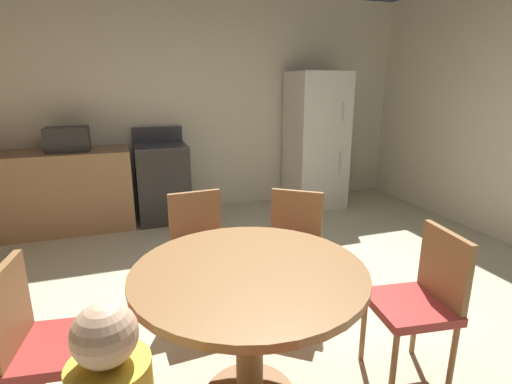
{
  "coord_description": "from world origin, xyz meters",
  "views": [
    {
      "loc": [
        -0.8,
        -2.04,
        1.62
      ],
      "look_at": [
        0.12,
        0.65,
        0.83
      ],
      "focal_mm": 27.45,
      "sensor_mm": 36.0,
      "label": 1
    }
  ],
  "objects_px": {
    "oven_range": "(162,182)",
    "dining_table": "(249,299)",
    "chair_east": "(422,296)",
    "microwave": "(68,139)",
    "chair_north": "(200,245)",
    "chair_west": "(42,339)",
    "refrigerator": "(316,141)",
    "chair_northeast": "(292,244)"
  },
  "relations": [
    {
      "from": "microwave",
      "to": "dining_table",
      "type": "xyz_separation_m",
      "value": [
        1.09,
        -3.05,
        -0.43
      ]
    },
    {
      "from": "chair_west",
      "to": "chair_northeast",
      "type": "height_order",
      "value": "same"
    },
    {
      "from": "oven_range",
      "to": "dining_table",
      "type": "bearing_deg",
      "value": -87.85
    },
    {
      "from": "chair_east",
      "to": "chair_north",
      "type": "bearing_deg",
      "value": -39.23
    },
    {
      "from": "oven_range",
      "to": "refrigerator",
      "type": "bearing_deg",
      "value": -1.53
    },
    {
      "from": "microwave",
      "to": "chair_west",
      "type": "xyz_separation_m",
      "value": [
        0.15,
        -2.92,
        -0.53
      ]
    },
    {
      "from": "microwave",
      "to": "chair_northeast",
      "type": "relative_size",
      "value": 0.51
    },
    {
      "from": "dining_table",
      "to": "chair_east",
      "type": "bearing_deg",
      "value": -7.69
    },
    {
      "from": "oven_range",
      "to": "microwave",
      "type": "relative_size",
      "value": 2.5
    },
    {
      "from": "refrigerator",
      "to": "chair_west",
      "type": "distance_m",
      "value": 4.06
    },
    {
      "from": "chair_north",
      "to": "chair_northeast",
      "type": "xyz_separation_m",
      "value": [
        0.64,
        -0.19,
        0.0
      ]
    },
    {
      "from": "refrigerator",
      "to": "dining_table",
      "type": "xyz_separation_m",
      "value": [
        -1.89,
        -3.0,
        -0.28
      ]
    },
    {
      "from": "oven_range",
      "to": "chair_northeast",
      "type": "xyz_separation_m",
      "value": [
        0.69,
        -2.29,
        0.03
      ]
    },
    {
      "from": "oven_range",
      "to": "chair_northeast",
      "type": "height_order",
      "value": "oven_range"
    },
    {
      "from": "dining_table",
      "to": "chair_west",
      "type": "relative_size",
      "value": 1.31
    },
    {
      "from": "oven_range",
      "to": "refrigerator",
      "type": "relative_size",
      "value": 0.62
    },
    {
      "from": "dining_table",
      "to": "chair_north",
      "type": "height_order",
      "value": "chair_north"
    },
    {
      "from": "microwave",
      "to": "chair_north",
      "type": "relative_size",
      "value": 0.51
    },
    {
      "from": "chair_north",
      "to": "chair_east",
      "type": "relative_size",
      "value": 1.0
    },
    {
      "from": "microwave",
      "to": "dining_table",
      "type": "distance_m",
      "value": 3.27
    },
    {
      "from": "chair_north",
      "to": "chair_east",
      "type": "xyz_separation_m",
      "value": [
        1.01,
        -1.08,
        0.0
      ]
    },
    {
      "from": "refrigerator",
      "to": "chair_north",
      "type": "height_order",
      "value": "refrigerator"
    },
    {
      "from": "microwave",
      "to": "chair_east",
      "type": "height_order",
      "value": "microwave"
    },
    {
      "from": "oven_range",
      "to": "chair_north",
      "type": "distance_m",
      "value": 2.1
    },
    {
      "from": "oven_range",
      "to": "dining_table",
      "type": "relative_size",
      "value": 0.96
    },
    {
      "from": "refrigerator",
      "to": "chair_west",
      "type": "relative_size",
      "value": 2.02
    },
    {
      "from": "microwave",
      "to": "chair_west",
      "type": "relative_size",
      "value": 0.51
    },
    {
      "from": "microwave",
      "to": "dining_table",
      "type": "height_order",
      "value": "microwave"
    },
    {
      "from": "chair_west",
      "to": "chair_northeast",
      "type": "relative_size",
      "value": 1.0
    },
    {
      "from": "microwave",
      "to": "chair_north",
      "type": "height_order",
      "value": "microwave"
    },
    {
      "from": "dining_table",
      "to": "chair_northeast",
      "type": "distance_m",
      "value": 0.96
    },
    {
      "from": "refrigerator",
      "to": "microwave",
      "type": "bearing_deg",
      "value": 179.04
    },
    {
      "from": "chair_northeast",
      "to": "chair_east",
      "type": "bearing_deg",
      "value": 59.62
    },
    {
      "from": "oven_range",
      "to": "dining_table",
      "type": "distance_m",
      "value": 3.06
    },
    {
      "from": "dining_table",
      "to": "microwave",
      "type": "bearing_deg",
      "value": 109.67
    },
    {
      "from": "refrigerator",
      "to": "microwave",
      "type": "height_order",
      "value": "refrigerator"
    },
    {
      "from": "chair_east",
      "to": "microwave",
      "type": "bearing_deg",
      "value": -49.67
    },
    {
      "from": "oven_range",
      "to": "chair_west",
      "type": "relative_size",
      "value": 1.26
    },
    {
      "from": "refrigerator",
      "to": "dining_table",
      "type": "bearing_deg",
      "value": -122.22
    },
    {
      "from": "dining_table",
      "to": "chair_east",
      "type": "distance_m",
      "value": 0.96
    },
    {
      "from": "microwave",
      "to": "chair_northeast",
      "type": "height_order",
      "value": "microwave"
    },
    {
      "from": "chair_west",
      "to": "chair_east",
      "type": "xyz_separation_m",
      "value": [
        1.89,
        -0.26,
        0.0
      ]
    }
  ]
}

